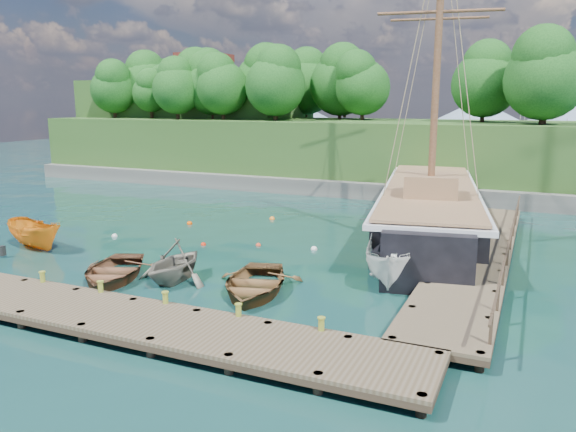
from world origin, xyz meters
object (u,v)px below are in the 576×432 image
Objects in this scene: rowboat_0 at (113,279)px; rowboat_1 at (175,281)px; motorboat_orange at (36,248)px; schooner at (429,213)px; rowboat_2 at (254,293)px; cabin_boat_white at (389,281)px.

rowboat_0 is 1.30× the size of rowboat_1.
schooner reaches higher than motorboat_orange.
rowboat_1 is 0.84× the size of motorboat_orange.
cabin_boat_white reaches higher than rowboat_2.
motorboat_orange is at bearing 169.34° from rowboat_1.
rowboat_1 reaches higher than motorboat_orange.
rowboat_2 is 6.03m from cabin_boat_white.
rowboat_0 is 18.53m from schooner.
schooner is at bearing 55.59° from rowboat_2.
rowboat_1 is (2.64, 0.93, 0.00)m from rowboat_0.
rowboat_2 is at bearing -14.63° from rowboat_0.
motorboat_orange is (-10.09, 1.60, 0.00)m from rowboat_1.
schooner reaches higher than rowboat_0.
motorboat_orange is at bearing 172.95° from cabin_boat_white.
cabin_boat_white is 10.10m from schooner.
rowboat_2 is 0.96× the size of cabin_boat_white.
motorboat_orange is at bearing 157.72° from rowboat_2.
schooner is (8.54, 13.80, 1.21)m from rowboat_1.
schooner is (-0.09, 10.02, 1.21)m from cabin_boat_white.
cabin_boat_white is (18.71, 2.18, 0.00)m from motorboat_orange.
rowboat_0 is at bearing -136.82° from schooner.
rowboat_1 is 16.28m from schooner.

